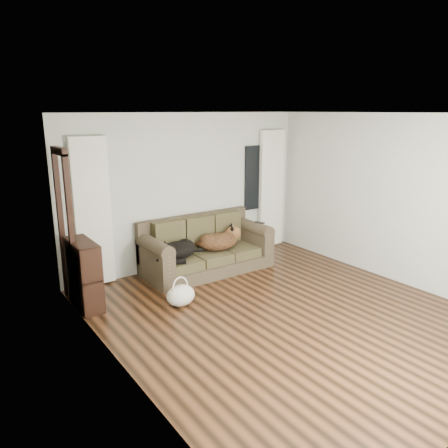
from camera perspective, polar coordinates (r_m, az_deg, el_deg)
floor at (r=5.99m, az=8.06°, el=-11.61°), size 5.00×5.00×0.00m
ceiling at (r=5.38m, az=9.07°, el=14.10°), size 5.00×5.00×0.00m
wall_back at (r=7.51m, az=-4.67°, el=4.37°), size 4.50×0.04×2.60m
wall_left at (r=4.36m, az=-13.58°, el=-3.61°), size 0.04×5.00×2.60m
wall_right at (r=7.24m, az=21.63°, el=3.00°), size 0.04×5.00×2.60m
curtain_left at (r=6.79m, az=-16.77°, el=1.39°), size 0.55×0.08×2.25m
curtain_right at (r=8.51m, az=6.18°, el=4.53°), size 0.55×0.08×2.25m
window_pane at (r=8.28m, az=4.16°, el=6.06°), size 0.50×0.03×1.20m
door_casing at (r=6.33m, az=-19.91°, el=-0.75°), size 0.07×0.60×2.10m
sofa at (r=7.29m, az=-2.20°, el=-2.78°), size 2.14×0.92×0.88m
dog_black_lab at (r=6.94m, az=-6.23°, el=-3.51°), size 0.70×0.52×0.28m
dog_shepherd at (r=7.38m, az=-0.61°, el=-2.24°), size 0.80×0.63×0.31m
tv_remote at (r=7.65m, az=4.69°, el=0.19°), size 0.11×0.19×0.02m
tote_bag at (r=6.15m, az=-5.68°, el=-9.17°), size 0.44×0.36×0.30m
bookshelf at (r=6.26m, az=-17.82°, el=-6.01°), size 0.37×0.78×0.94m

